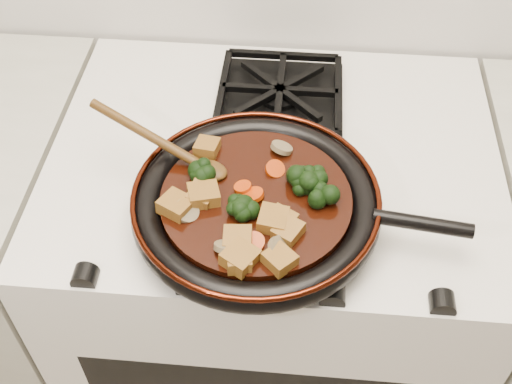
{
  "coord_description": "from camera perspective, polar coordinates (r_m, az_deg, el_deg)",
  "views": [
    {
      "loc": [
        0.04,
        0.92,
        1.66
      ],
      "look_at": [
        -0.02,
        1.54,
        0.97
      ],
      "focal_mm": 45.0,
      "sensor_mm": 36.0,
      "label": 1
    }
  ],
  "objects": [
    {
      "name": "burner_grate_front",
      "position": [
        0.98,
        1.1,
        -1.62
      ],
      "size": [
        0.23,
        0.23,
        0.03
      ],
      "primitive_type": null,
      "color": "black",
      "rests_on": "stove"
    },
    {
      "name": "carrot_coin_4",
      "position": [
        0.88,
        -0.21,
        -4.5
      ],
      "size": [
        0.03,
        0.03,
        0.02
      ],
      "primitive_type": "cylinder",
      "rotation": [
        0.23,
        -0.04,
        0.0
      ],
      "color": "#B33004",
      "rests_on": "braising_sauce"
    },
    {
      "name": "tofu_cube_7",
      "position": [
        0.89,
        2.87,
        -3.5
      ],
      "size": [
        0.05,
        0.05,
        0.02
      ],
      "primitive_type": "cube",
      "rotation": [
        -0.0,
        -0.06,
        1.04
      ],
      "color": "brown",
      "rests_on": "braising_sauce"
    },
    {
      "name": "carrot_coin_2",
      "position": [
        0.97,
        1.7,
        2.05
      ],
      "size": [
        0.03,
        0.03,
        0.02
      ],
      "primitive_type": "cylinder",
      "rotation": [
        0.34,
        0.29,
        0.0
      ],
      "color": "#B33004",
      "rests_on": "braising_sauce"
    },
    {
      "name": "broccoli_floret_0",
      "position": [
        0.95,
        5.25,
        0.98
      ],
      "size": [
        0.07,
        0.07,
        0.06
      ],
      "primitive_type": null,
      "rotation": [
        0.02,
        0.0,
        1.76
      ],
      "color": "black",
      "rests_on": "braising_sauce"
    },
    {
      "name": "tofu_cube_10",
      "position": [
        0.93,
        -4.91,
        -0.27
      ],
      "size": [
        0.04,
        0.05,
        0.03
      ],
      "primitive_type": "cube",
      "rotation": [
        0.11,
        -0.06,
        1.34
      ],
      "color": "brown",
      "rests_on": "braising_sauce"
    },
    {
      "name": "tofu_cube_4",
      "position": [
        0.9,
        2.25,
        -2.59
      ],
      "size": [
        0.05,
        0.05,
        0.02
      ],
      "primitive_type": "cube",
      "rotation": [
        0.1,
        -0.01,
        1.11
      ],
      "color": "brown",
      "rests_on": "braising_sauce"
    },
    {
      "name": "broccoli_floret_5",
      "position": [
        0.93,
        5.94,
        -0.42
      ],
      "size": [
        0.08,
        0.07,
        0.05
      ],
      "primitive_type": null,
      "rotation": [
        0.06,
        0.08,
        1.27
      ],
      "color": "black",
      "rests_on": "braising_sauce"
    },
    {
      "name": "broccoli_floret_3",
      "position": [
        0.9,
        -1.06,
        -1.98
      ],
      "size": [
        0.07,
        0.07,
        0.06
      ],
      "primitive_type": null,
      "rotation": [
        0.09,
        -0.03,
        0.22
      ],
      "color": "black",
      "rests_on": "braising_sauce"
    },
    {
      "name": "wooden_spoon",
      "position": [
        0.98,
        -6.98,
        3.56
      ],
      "size": [
        0.14,
        0.08,
        0.21
      ],
      "rotation": [
        0.0,
        0.0,
        2.77
      ],
      "color": "#492D0F",
      "rests_on": "braising_sauce"
    },
    {
      "name": "burner_grate_back",
      "position": [
        1.18,
        2.13,
        8.74
      ],
      "size": [
        0.23,
        0.23,
        0.03
      ],
      "primitive_type": null,
      "color": "black",
      "rests_on": "stove"
    },
    {
      "name": "broccoli_floret_1",
      "position": [
        0.91,
        -1.4,
        -1.5
      ],
      "size": [
        0.08,
        0.08,
        0.07
      ],
      "primitive_type": null,
      "rotation": [
        0.21,
        0.13,
        0.43
      ],
      "color": "black",
      "rests_on": "braising_sauce"
    },
    {
      "name": "broccoli_floret_6",
      "position": [
        0.95,
        3.88,
        0.83
      ],
      "size": [
        0.09,
        0.09,
        0.07
      ],
      "primitive_type": null,
      "rotation": [
        0.22,
        -0.1,
        0.76
      ],
      "color": "black",
      "rests_on": "braising_sauce"
    },
    {
      "name": "tofu_cube_5",
      "position": [
        0.93,
        -4.67,
        -0.32
      ],
      "size": [
        0.05,
        0.05,
        0.03
      ],
      "primitive_type": "cube",
      "rotation": [
        -0.04,
        0.04,
        0.3
      ],
      "color": "brown",
      "rests_on": "braising_sauce"
    },
    {
      "name": "mushroom_slice_0",
      "position": [
        0.87,
        -2.69,
        -4.88
      ],
      "size": [
        0.04,
        0.04,
        0.02
      ],
      "primitive_type": "cylinder",
      "rotation": [
        0.54,
        0.0,
        3.06
      ],
      "color": "brown",
      "rests_on": "braising_sauce"
    },
    {
      "name": "skillet",
      "position": [
        0.95,
        0.11,
        -1.07
      ],
      "size": [
        0.5,
        0.37,
        0.05
      ],
      "rotation": [
        0.0,
        0.0,
        -0.12
      ],
      "color": "black",
      "rests_on": "burner_grate_front"
    },
    {
      "name": "tofu_cube_1",
      "position": [
        0.86,
        -1.42,
        -5.85
      ],
      "size": [
        0.06,
        0.06,
        0.03
      ],
      "primitive_type": "cube",
      "rotation": [
        0.06,
        -0.04,
        2.58
      ],
      "color": "brown",
      "rests_on": "braising_sauce"
    },
    {
      "name": "stove",
      "position": [
        1.44,
        1.26,
        -9.4
      ],
      "size": [
        0.76,
        0.6,
        0.9
      ],
      "primitive_type": "cube",
      "color": "silver",
      "rests_on": "ground"
    },
    {
      "name": "carrot_coin_0",
      "position": [
        0.93,
        -0.24,
        -0.27
      ],
      "size": [
        0.03,
        0.03,
        0.02
      ],
      "primitive_type": "cylinder",
      "rotation": [
        -0.12,
        -0.27,
        0.0
      ],
      "color": "#B33004",
      "rests_on": "braising_sauce"
    },
    {
      "name": "tofu_cube_8",
      "position": [
        1.0,
        -4.36,
        3.96
      ],
      "size": [
        0.04,
        0.04,
        0.02
      ],
      "primitive_type": "cube",
      "rotation": [
        -0.02,
        0.1,
        1.41
      ],
      "color": "brown",
      "rests_on": "braising_sauce"
    },
    {
      "name": "tofu_cube_9",
      "position": [
        0.92,
        -7.1,
        -1.21
      ],
      "size": [
        0.06,
        0.06,
        0.03
      ],
      "primitive_type": "cube",
      "rotation": [
        0.02,
        0.07,
        1.09
      ],
      "color": "brown",
      "rests_on": "braising_sauce"
    },
    {
      "name": "carrot_coin_1",
      "position": [
        0.94,
        -1.18,
        0.43
      ],
      "size": [
        0.03,
        0.03,
        0.01
      ],
      "primitive_type": "cylinder",
      "rotation": [
        -0.08,
        -0.21,
        0.0
      ],
      "color": "#B33004",
      "rests_on": "braising_sauce"
    },
    {
      "name": "broccoli_floret_4",
      "position": [
        0.95,
        4.26,
        0.77
      ],
      "size": [
        0.07,
        0.07,
        0.07
      ],
      "primitive_type": null,
      "rotation": [
        0.18,
        0.25,
        1.64
      ],
      "color": "black",
      "rests_on": "braising_sauce"
    },
    {
      "name": "mushroom_slice_2",
      "position": [
        0.87,
        2.13,
        -5.05
      ],
      "size": [
        0.04,
        0.04,
        0.03
      ],
      "primitive_type": "cylinder",
      "rotation": [
        0.76,
        0.0,
        1.25
      ],
      "color": "brown",
      "rests_on": "braising_sauce"
    },
    {
      "name": "braising_sauce",
      "position": [
        0.95,
        0.0,
        -0.85
      ],
      "size": [
        0.28,
        0.28,
        0.02
      ],
      "primitive_type": "cylinder",
      "color": "black",
      "rests_on": "skillet"
    },
    {
      "name": "broccoli_floret_2",
      "position": [
        0.95,
        -4.49,
        1.6
      ],
      "size": [
        0.08,
        0.08,
        0.08
      ],
      "primitive_type": null,
      "rotation": [
        0.17,
        0.19,
        0.2
      ],
      "color": "black",
      "rests_on": "braising_sauce"
    },
    {
      "name": "mushroom_slice_1",
      "position": [
        1.0,
        2.3,
        3.96
      ],
      "size": [
        0.05,
        0.05,
        0.02
      ],
      "primitive_type": "cylinder",
      "rotation": [
        0.44,
        0.0,
        2.37
      ],
      "color": "brown",
      "rests_on": "braising_sauce"
    },
    {
      "name": "tofu_cube_2",
      "position": [
        0.88,
        -1.64,
        -4.2
      ],
      "size": [
        0.04,
        0.04,
        0.02
      ],
      "primitive_type": "cube",
      "rotation": [
        -0.04,
        -0.03,
        1.63
      ],
      "color": "brown",
      "rests_on": "braising_sauce"
    },
    {
      "name": "tofu_cube_6",
      "position": [
        0.9,
        1.5,
        -2.53
      ],
      "size": [
        0.05,
        0.05,
        0.03
      ],
      "primitive_type": "cube",
      "rotation": [
        0.05,
        0.01,
        1.44
      ],
      "color": "brown",
      "rests_on": "braising_sauce"
    },
    {
      "name": "mushroom_slice_3",
      "position": [
        0.92,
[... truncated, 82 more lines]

